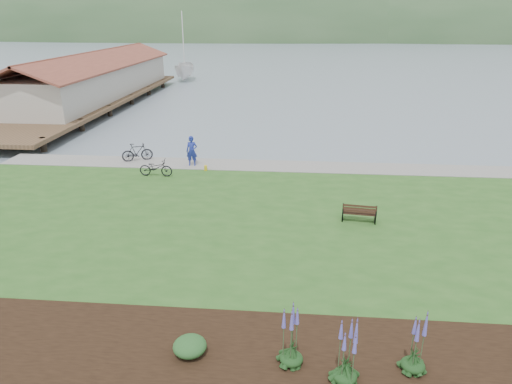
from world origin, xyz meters
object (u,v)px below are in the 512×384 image
bicycle_a (156,168)px  sailboat (185,81)px  person (192,149)px  park_bench (359,213)px

bicycle_a → sailboat: (-8.28, 42.31, -0.89)m
person → bicycle_a: 2.67m
person → sailboat: 41.50m
person → bicycle_a: bearing=-129.8°
bicycle_a → sailboat: 43.12m
person → sailboat: sailboat is taller
sailboat → park_bench: bearing=-74.3°
bicycle_a → park_bench: bearing=-114.6°
sailboat → person: bearing=-82.2°
park_bench → person: (-9.02, 7.25, 0.62)m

